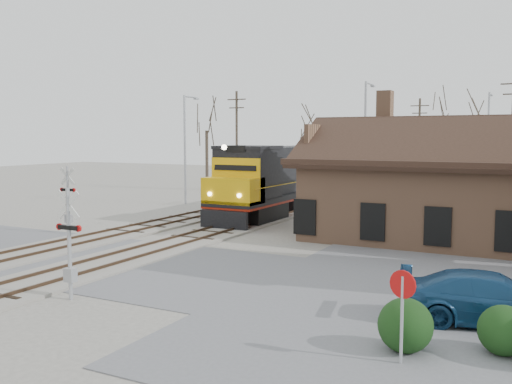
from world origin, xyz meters
TOP-DOWN VIEW (x-y plane):
  - ground at (0.00, 0.00)m, footprint 140.00×140.00m
  - road at (0.00, 0.00)m, footprint 60.00×9.00m
  - track_main at (0.00, 15.00)m, footprint 3.40×90.00m
  - track_siding at (-4.50, 15.00)m, footprint 3.40×90.00m
  - depot at (11.99, 12.00)m, footprint 15.20×9.31m
  - locomotive_lead at (0.00, 19.41)m, footprint 3.26×21.80m
  - locomotive_trailing at (0.00, 41.48)m, footprint 3.26×21.80m
  - crossbuck_near at (2.56, -4.99)m, footprint 1.06×0.28m
  - crossbuck_far at (-7.10, 4.39)m, footprint 1.07×0.28m
  - do_not_enter_sign at (13.51, -5.34)m, footprint 0.66×0.23m
  - parked_car at (15.13, -1.27)m, footprint 5.46×3.09m
  - hedge_a at (13.41, -4.51)m, footprint 1.37×1.37m
  - hedge_b at (15.61, -3.59)m, footprint 1.25×1.25m
  - streetlight_a at (-9.17, 18.86)m, footprint 0.25×2.04m
  - streetlight_b at (4.81, 20.56)m, footprint 0.25×2.04m
  - streetlight_c at (11.26, 36.58)m, footprint 0.25×2.04m
  - utility_pole_a at (-10.81, 29.90)m, footprint 2.00×0.24m
  - utility_pole_b at (3.43, 45.20)m, footprint 2.00×0.24m
  - utility_pole_c at (13.58, 30.82)m, footprint 2.00×0.24m
  - tree_a at (-14.31, 30.00)m, footprint 3.94×3.94m
  - tree_b at (-6.91, 38.49)m, footprint 3.51×3.51m
  - tree_c at (4.50, 49.85)m, footprint 4.76×4.76m
  - tree_d at (9.68, 41.46)m, footprint 3.86×3.86m

SIDE VIEW (x-z plane):
  - ground at x=0.00m, z-range 0.00..0.00m
  - road at x=0.00m, z-range 0.00..0.03m
  - track_main at x=0.00m, z-range -0.05..0.19m
  - track_siding at x=-4.50m, z-range -0.05..0.19m
  - hedge_b at x=15.61m, z-range 0.00..1.25m
  - hedge_a at x=13.41m, z-range 0.00..1.37m
  - parked_car at x=15.13m, z-range 0.00..1.49m
  - do_not_enter_sign at x=13.51m, z-range 0.44..2.72m
  - crossbuck_near at x=2.56m, z-range -0.09..3.62m
  - crossbuck_far at x=-7.10m, z-range -0.09..3.65m
  - depot at x=11.99m, z-range -1.54..6.36m
  - locomotive_trailing at x=0.00m, z-range 0.25..4.84m
  - locomotive_lead at x=0.00m, z-range 0.12..4.97m
  - streetlight_a at x=-9.17m, z-range 0.53..9.08m
  - utility_pole_b at x=3.43m, z-range 0.22..9.66m
  - utility_pole_a at x=-10.81m, z-range 0.22..9.90m
  - streetlight_b at x=4.81m, z-range 0.54..9.67m
  - streetlight_c at x=11.26m, z-range 0.54..9.78m
  - utility_pole_c at x=13.58m, z-range 0.23..10.47m
  - tree_b at x=-6.91m, z-range 1.81..10.41m
  - tree_d at x=9.68m, z-range 2.00..11.46m
  - tree_a at x=-14.31m, z-range 2.04..11.68m
  - tree_c at x=4.50m, z-range 2.48..14.14m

